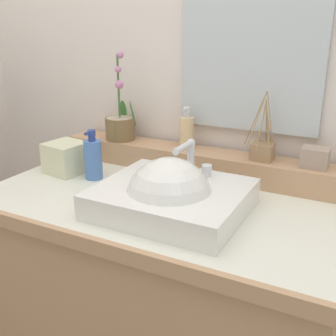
{
  "coord_description": "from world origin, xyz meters",
  "views": [
    {
      "loc": [
        0.57,
        -1.08,
        1.4
      ],
      "look_at": [
        0.03,
        -0.02,
        0.98
      ],
      "focal_mm": 44.3,
      "sensor_mm": 36.0,
      "label": 1
    }
  ],
  "objects_px": {
    "sink_basin": "(170,200)",
    "potted_plant": "(120,124)",
    "soap_bar": "(154,167)",
    "trinket_box": "(315,158)",
    "tissue_box": "(66,158)",
    "reed_diffuser": "(263,150)",
    "lotion_bottle": "(93,158)",
    "soap_dispenser": "(186,131)"
  },
  "relations": [
    {
      "from": "soap_dispenser",
      "to": "soap_bar",
      "type": "bearing_deg",
      "value": -89.79
    },
    {
      "from": "sink_basin",
      "to": "trinket_box",
      "type": "height_order",
      "value": "sink_basin"
    },
    {
      "from": "potted_plant",
      "to": "soap_dispenser",
      "type": "relative_size",
      "value": 2.25
    },
    {
      "from": "sink_basin",
      "to": "potted_plant",
      "type": "bearing_deg",
      "value": 139.23
    },
    {
      "from": "sink_basin",
      "to": "potted_plant",
      "type": "xyz_separation_m",
      "value": [
        -0.4,
        0.34,
        0.11
      ]
    },
    {
      "from": "soap_bar",
      "to": "soap_dispenser",
      "type": "distance_m",
      "value": 0.26
    },
    {
      "from": "soap_bar",
      "to": "trinket_box",
      "type": "bearing_deg",
      "value": 26.51
    },
    {
      "from": "reed_diffuser",
      "to": "soap_dispenser",
      "type": "bearing_deg",
      "value": 177.03
    },
    {
      "from": "lotion_bottle",
      "to": "trinket_box",
      "type": "bearing_deg",
      "value": 17.19
    },
    {
      "from": "soap_dispenser",
      "to": "reed_diffuser",
      "type": "distance_m",
      "value": 0.29
    },
    {
      "from": "potted_plant",
      "to": "trinket_box",
      "type": "bearing_deg",
      "value": -0.04
    },
    {
      "from": "soap_bar",
      "to": "trinket_box",
      "type": "distance_m",
      "value": 0.51
    },
    {
      "from": "sink_basin",
      "to": "soap_dispenser",
      "type": "relative_size",
      "value": 2.8
    },
    {
      "from": "lotion_bottle",
      "to": "potted_plant",
      "type": "bearing_deg",
      "value": 97.39
    },
    {
      "from": "sink_basin",
      "to": "tissue_box",
      "type": "relative_size",
      "value": 3.25
    },
    {
      "from": "potted_plant",
      "to": "soap_dispenser",
      "type": "bearing_deg",
      "value": 3.66
    },
    {
      "from": "soap_bar",
      "to": "potted_plant",
      "type": "xyz_separation_m",
      "value": [
        -0.28,
        0.23,
        0.06
      ]
    },
    {
      "from": "reed_diffuser",
      "to": "soap_bar",
      "type": "bearing_deg",
      "value": -141.18
    },
    {
      "from": "soap_bar",
      "to": "reed_diffuser",
      "type": "xyz_separation_m",
      "value": [
        0.29,
        0.23,
        0.03
      ]
    },
    {
      "from": "soap_dispenser",
      "to": "sink_basin",
      "type": "bearing_deg",
      "value": -71.96
    },
    {
      "from": "reed_diffuser",
      "to": "lotion_bottle",
      "type": "distance_m",
      "value": 0.59
    },
    {
      "from": "potted_plant",
      "to": "reed_diffuser",
      "type": "height_order",
      "value": "potted_plant"
    },
    {
      "from": "soap_bar",
      "to": "potted_plant",
      "type": "distance_m",
      "value": 0.37
    },
    {
      "from": "lotion_bottle",
      "to": "tissue_box",
      "type": "xyz_separation_m",
      "value": [
        -0.13,
        0.01,
        -0.02
      ]
    },
    {
      "from": "soap_bar",
      "to": "soap_dispenser",
      "type": "relative_size",
      "value": 0.46
    },
    {
      "from": "tissue_box",
      "to": "trinket_box",
      "type": "bearing_deg",
      "value": 14.25
    },
    {
      "from": "potted_plant",
      "to": "sink_basin",
      "type": "bearing_deg",
      "value": -40.77
    },
    {
      "from": "reed_diffuser",
      "to": "potted_plant",
      "type": "bearing_deg",
      "value": -179.72
    },
    {
      "from": "potted_plant",
      "to": "tissue_box",
      "type": "xyz_separation_m",
      "value": [
        -0.1,
        -0.21,
        -0.09
      ]
    },
    {
      "from": "soap_bar",
      "to": "reed_diffuser",
      "type": "bearing_deg",
      "value": 38.82
    },
    {
      "from": "tissue_box",
      "to": "reed_diffuser",
      "type": "bearing_deg",
      "value": 17.94
    },
    {
      "from": "trinket_box",
      "to": "lotion_bottle",
      "type": "bearing_deg",
      "value": -161.95
    },
    {
      "from": "trinket_box",
      "to": "potted_plant",
      "type": "bearing_deg",
      "value": -179.18
    },
    {
      "from": "potted_plant",
      "to": "tissue_box",
      "type": "height_order",
      "value": "potted_plant"
    },
    {
      "from": "reed_diffuser",
      "to": "lotion_bottle",
      "type": "xyz_separation_m",
      "value": [
        -0.54,
        -0.22,
        -0.05
      ]
    },
    {
      "from": "soap_bar",
      "to": "reed_diffuser",
      "type": "distance_m",
      "value": 0.37
    },
    {
      "from": "tissue_box",
      "to": "sink_basin",
      "type": "bearing_deg",
      "value": -14.42
    },
    {
      "from": "soap_dispenser",
      "to": "tissue_box",
      "type": "bearing_deg",
      "value": -148.59
    },
    {
      "from": "sink_basin",
      "to": "soap_dispenser",
      "type": "distance_m",
      "value": 0.39
    },
    {
      "from": "sink_basin",
      "to": "lotion_bottle",
      "type": "bearing_deg",
      "value": 161.76
    },
    {
      "from": "sink_basin",
      "to": "potted_plant",
      "type": "distance_m",
      "value": 0.53
    },
    {
      "from": "soap_dispenser",
      "to": "trinket_box",
      "type": "height_order",
      "value": "soap_dispenser"
    }
  ]
}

